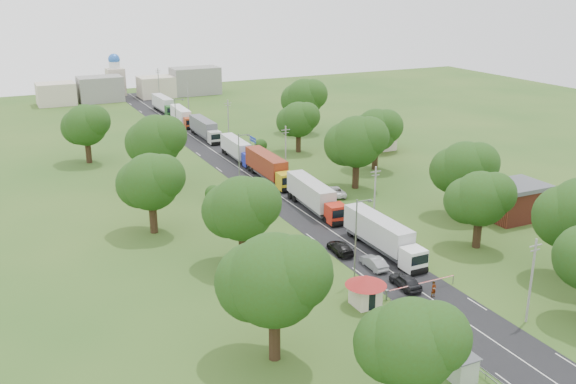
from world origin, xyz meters
TOP-DOWN VIEW (x-y plane):
  - ground at (0.00, 0.00)m, footprint 260.00×260.00m
  - road at (0.00, 20.00)m, footprint 8.00×200.00m
  - boom_barrier at (-1.36, -25.00)m, footprint 9.22×0.35m
  - guard_booth at (-7.20, -25.00)m, footprint 4.40×4.40m
  - kiosk at (-7.00, -40.00)m, footprint 2.30×2.30m
  - guard_rail at (-5.00, -35.00)m, footprint 0.10×17.00m
  - info_sign at (5.20, 35.00)m, footprint 0.12×3.10m
  - pole_0 at (5.50, -35.00)m, footprint 1.60×0.24m
  - pole_1 at (5.50, -7.00)m, footprint 1.60×0.24m
  - pole_2 at (5.50, 21.00)m, footprint 1.60×0.24m
  - pole_3 at (5.50, 49.00)m, footprint 1.60×0.24m
  - pole_4 at (5.50, 77.00)m, footprint 1.60×0.24m
  - pole_5 at (5.50, 105.00)m, footprint 1.60×0.24m
  - lamp_0 at (-5.35, -20.00)m, footprint 2.03×0.22m
  - lamp_1 at (-5.35, 15.00)m, footprint 2.03×0.22m
  - lamp_2 at (-5.35, 50.00)m, footprint 2.03×0.22m
  - tree_2 at (13.99, -17.86)m, footprint 8.00×8.00m
  - tree_3 at (19.99, -7.84)m, footprint 8.80×8.80m
  - tree_4 at (12.99, 10.17)m, footprint 9.60×9.60m
  - tree_5 at (21.99, 18.16)m, footprint 8.80×8.80m
  - tree_6 at (14.99, 35.14)m, footprint 8.00×8.00m
  - tree_7 at (23.99, 50.17)m, footprint 9.60×9.60m
  - tree_8 at (-14.01, -41.86)m, footprint 8.00×8.00m
  - tree_9 at (-20.01, -29.83)m, footprint 9.60×9.60m
  - tree_10 at (-15.01, -9.84)m, footprint 8.80×8.80m
  - tree_11 at (-22.01, 5.16)m, footprint 8.80×8.80m
  - tree_12 at (-16.01, 25.17)m, footprint 9.60×9.60m
  - tree_13 at (-24.01, 45.16)m, footprint 8.80×8.80m
  - house_brick at (26.00, -12.00)m, footprint 8.60×6.60m
  - house_cream at (30.00, 30.00)m, footprint 10.08×10.08m
  - distant_town at (0.68, 110.00)m, footprint 52.00×8.00m
  - church at (-4.00, 118.00)m, footprint 5.00×5.00m
  - truck_0 at (2.26, -13.92)m, footprint 2.68×15.19m
  - truck_1 at (1.77, 3.48)m, footprint 3.36×15.31m
  - truck_2 at (1.99, 20.40)m, footprint 2.87×15.68m
  - truck_3 at (2.00, 35.00)m, footprint 2.74×13.84m
  - truck_4 at (2.00, 54.34)m, footprint 2.54×14.65m
  - truck_5 at (1.74, 70.41)m, footprint 2.80×13.74m
  - truck_6 at (1.72, 86.36)m, footprint 2.74×14.47m
  - car_lane_front at (-1.00, -23.50)m, footprint 2.07×4.72m
  - car_lane_mid at (-1.35, -17.64)m, footprint 1.67×4.45m
  - car_lane_rear at (-2.69, -12.00)m, footprint 2.42×5.10m
  - car_verge_near at (7.91, 7.95)m, footprint 3.39×5.67m
  - car_verge_far at (6.84, 28.65)m, footprint 2.41×4.78m
  - pedestrian_near at (0.42, -26.68)m, footprint 0.70×0.49m
  - pedestrian_booth at (-6.31, -25.42)m, footprint 0.89×1.05m

SIDE VIEW (x-z plane):
  - ground at x=0.00m, z-range 0.00..0.00m
  - road at x=0.00m, z-range -0.02..0.02m
  - guard_rail at x=-5.00m, z-range -0.85..0.85m
  - car_lane_rear at x=-2.69m, z-range 0.00..1.44m
  - car_lane_mid at x=-1.35m, z-range 0.00..1.45m
  - car_verge_near at x=7.91m, z-range 0.00..1.48m
  - car_verge_far at x=6.84m, z-range 0.00..1.56m
  - car_lane_front at x=-1.00m, z-range 0.00..1.58m
  - boom_barrier at x=-1.36m, z-range 0.30..1.48m
  - pedestrian_near at x=0.42m, z-range 0.00..1.80m
  - pedestrian_booth at x=-6.31m, z-range 0.00..1.91m
  - kiosk at x=-7.00m, z-range 0.02..2.43m
  - truck_5 at x=1.74m, z-range 0.12..3.92m
  - truck_3 at x=2.00m, z-range 0.12..3.95m
  - truck_6 at x=1.72m, z-range 0.12..4.13m
  - truck_4 at x=2.00m, z-range 0.12..4.19m
  - guard_booth at x=-7.20m, z-range 0.44..3.89m
  - truck_0 at x=2.26m, z-range 0.13..4.34m
  - truck_1 at x=1.77m, z-range 0.13..4.36m
  - truck_2 at x=1.99m, z-range 0.13..4.48m
  - house_brick at x=26.00m, z-range 0.05..5.25m
  - info_sign at x=5.20m, z-range 0.95..5.05m
  - distant_town at x=0.68m, z-range -0.51..7.49m
  - house_cream at x=30.00m, z-range 0.74..6.54m
  - pole_0 at x=5.50m, z-range 0.18..9.18m
  - pole_1 at x=5.50m, z-range 0.18..9.18m
  - pole_2 at x=5.50m, z-range 0.18..9.18m
  - pole_3 at x=5.50m, z-range 0.18..9.18m
  - pole_4 at x=5.50m, z-range 0.18..9.18m
  - pole_5 at x=5.50m, z-range 0.18..9.18m
  - church at x=-4.00m, z-range -0.76..11.54m
  - lamp_0 at x=-5.35m, z-range 0.55..10.55m
  - lamp_1 at x=-5.35m, z-range 0.55..10.55m
  - lamp_2 at x=-5.35m, z-range 0.55..10.55m
  - tree_2 at x=13.99m, z-range 1.55..11.65m
  - tree_6 at x=14.99m, z-range 1.55..11.65m
  - tree_8 at x=-14.01m, z-range 1.55..11.65m
  - tree_3 at x=19.99m, z-range 1.69..12.76m
  - tree_5 at x=21.99m, z-range 1.69..12.76m
  - tree_10 at x=-15.01m, z-range 1.69..12.76m
  - tree_11 at x=-22.01m, z-range 1.69..12.76m
  - tree_13 at x=-24.01m, z-range 1.69..12.76m
  - tree_4 at x=12.99m, z-range 1.83..13.88m
  - tree_7 at x=23.99m, z-range 1.83..13.88m
  - tree_9 at x=-20.01m, z-range 1.83..13.88m
  - tree_12 at x=-16.01m, z-range 1.83..13.88m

